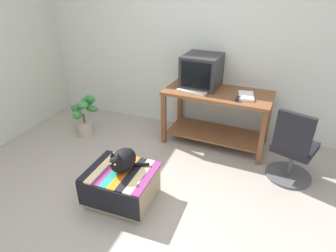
{
  "coord_description": "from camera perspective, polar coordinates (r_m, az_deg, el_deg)",
  "views": [
    {
      "loc": [
        1.04,
        -1.91,
        2.1
      ],
      "look_at": [
        0.01,
        0.85,
        0.55
      ],
      "focal_mm": 30.12,
      "sensor_mm": 36.0,
      "label": 1
    }
  ],
  "objects": [
    {
      "name": "desk",
      "position": [
        3.89,
        9.83,
        3.51
      ],
      "size": [
        1.44,
        0.77,
        0.77
      ],
      "rotation": [
        0.0,
        0.0,
        -0.07
      ],
      "color": "brown",
      "rests_on": "ground_plane"
    },
    {
      "name": "back_wall",
      "position": [
        4.17,
        5.83,
        16.57
      ],
      "size": [
        8.0,
        0.1,
        2.6
      ],
      "primitive_type": "cube",
      "color": "silver",
      "rests_on": "ground_plane"
    },
    {
      "name": "cat",
      "position": [
        2.87,
        -9.16,
        -6.86
      ],
      "size": [
        0.35,
        0.36,
        0.28
      ],
      "rotation": [
        0.0,
        0.0,
        -0.03
      ],
      "color": "black",
      "rests_on": "ottoman_with_blanket"
    },
    {
      "name": "book",
      "position": [
        3.68,
        15.51,
        5.88
      ],
      "size": [
        0.22,
        0.32,
        0.03
      ],
      "primitive_type": "cube",
      "rotation": [
        0.0,
        0.0,
        0.15
      ],
      "color": "white",
      "rests_on": "desk"
    },
    {
      "name": "stapler",
      "position": [
        3.56,
        13.88,
        5.35
      ],
      "size": [
        0.04,
        0.11,
        0.04
      ],
      "primitive_type": "cube",
      "rotation": [
        0.0,
        0.0,
        -0.03
      ],
      "color": "black",
      "rests_on": "desk"
    },
    {
      "name": "tv_monitor",
      "position": [
        3.9,
        6.85,
        10.94
      ],
      "size": [
        0.51,
        0.55,
        0.43
      ],
      "rotation": [
        0.0,
        0.0,
        -0.07
      ],
      "color": "#28282B",
      "rests_on": "desk"
    },
    {
      "name": "keyboard",
      "position": [
        3.74,
        4.95,
        7.05
      ],
      "size": [
        0.42,
        0.21,
        0.02
      ],
      "primitive_type": "cube",
      "rotation": [
        0.0,
        0.0,
        -0.16
      ],
      "color": "beige",
      "rests_on": "desk"
    },
    {
      "name": "ottoman_with_blanket",
      "position": [
        3.04,
        -9.29,
        -11.71
      ],
      "size": [
        0.68,
        0.59,
        0.37
      ],
      "color": "tan",
      "rests_on": "ground_plane"
    },
    {
      "name": "potted_plant",
      "position": [
        4.33,
        -16.56,
        1.99
      ],
      "size": [
        0.43,
        0.37,
        0.61
      ],
      "color": "#B7A893",
      "rests_on": "ground_plane"
    },
    {
      "name": "office_chair",
      "position": [
        3.46,
        23.89,
        -4.6
      ],
      "size": [
        0.54,
        0.54,
        0.89
      ],
      "rotation": [
        0.0,
        0.0,
        2.78
      ],
      "color": "#4C4C51",
      "rests_on": "ground_plane"
    },
    {
      "name": "ground_plane",
      "position": [
        3.02,
        -6.1,
        -16.45
      ],
      "size": [
        14.0,
        14.0,
        0.0
      ],
      "primitive_type": "plane",
      "color": "#9E9389"
    }
  ]
}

